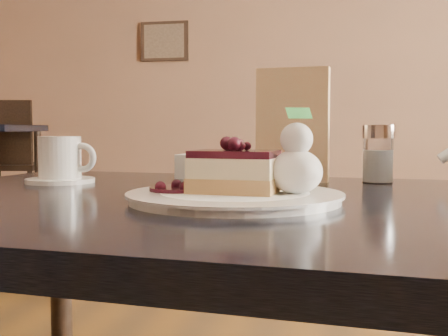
% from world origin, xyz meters
% --- Properties ---
extents(main_table, '(1.20, 0.85, 0.71)m').
position_xyz_m(main_table, '(0.14, 0.17, 0.63)').
color(main_table, black).
rests_on(main_table, ground).
extents(dessert_plate, '(0.28, 0.28, 0.01)m').
position_xyz_m(dessert_plate, '(0.14, 0.13, 0.71)').
color(dessert_plate, white).
rests_on(dessert_plate, main_table).
extents(cheesecake_slice, '(0.12, 0.09, 0.06)m').
position_xyz_m(cheesecake_slice, '(0.14, 0.13, 0.75)').
color(cheesecake_slice, tan).
rests_on(cheesecake_slice, dessert_plate).
extents(whipped_cream, '(0.07, 0.07, 0.06)m').
position_xyz_m(whipped_cream, '(0.22, 0.13, 0.75)').
color(whipped_cream, white).
rests_on(whipped_cream, dessert_plate).
extents(berry_sauce, '(0.08, 0.08, 0.01)m').
position_xyz_m(berry_sauce, '(0.06, 0.13, 0.72)').
color(berry_sauce, black).
rests_on(berry_sauce, dessert_plate).
extents(coffee_set, '(0.13, 0.12, 0.08)m').
position_xyz_m(coffee_set, '(-0.22, 0.33, 0.75)').
color(coffee_set, white).
rests_on(coffee_set, main_table).
extents(menu_card, '(0.13, 0.04, 0.21)m').
position_xyz_m(menu_card, '(0.19, 0.43, 0.81)').
color(menu_card, beige).
rests_on(menu_card, main_table).
extents(sugar_shaker, '(0.06, 0.06, 0.10)m').
position_xyz_m(sugar_shaker, '(0.34, 0.43, 0.76)').
color(sugar_shaker, white).
rests_on(sugar_shaker, main_table).
extents(napkin_stack, '(0.12, 0.12, 0.05)m').
position_xyz_m(napkin_stack, '(0.02, 0.49, 0.73)').
color(napkin_stack, white).
rests_on(napkin_stack, main_table).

